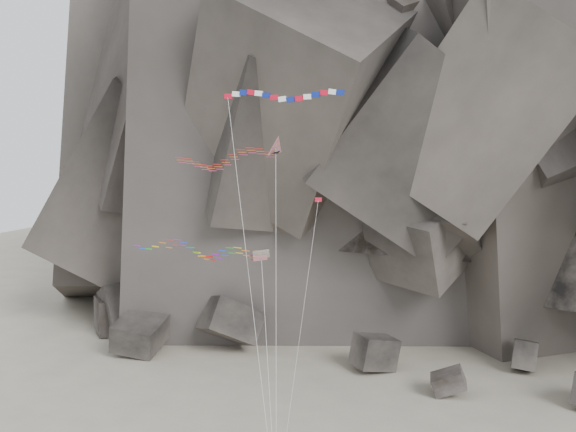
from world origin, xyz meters
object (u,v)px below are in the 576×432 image
(pennant_kite, at_px, (309,267))
(banner_kite, at_px, (283,98))
(delta_kite, at_px, (220,159))
(parafoil_kite, at_px, (191,248))

(pennant_kite, bearing_deg, banner_kite, 105.31)
(delta_kite, bearing_deg, banner_kite, 18.59)
(banner_kite, distance_m, pennant_kite, 14.19)
(banner_kite, xyz_separation_m, parafoil_kite, (-6.16, -4.86, -12.24))
(banner_kite, xyz_separation_m, pennant_kite, (3.47, -3.11, -13.41))
(delta_kite, height_order, pennant_kite, delta_kite)
(delta_kite, bearing_deg, parafoil_kite, -78.09)
(delta_kite, xyz_separation_m, banner_kite, (5.78, 0.20, 5.08))
(banner_kite, relative_size, pennant_kite, 1.38)
(banner_kite, height_order, parafoil_kite, banner_kite)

